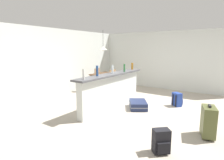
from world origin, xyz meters
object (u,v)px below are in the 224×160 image
dining_chair_far_side (95,78)px  suitcase_upright_olive (208,121)px  pendant_lamp (103,48)px  dining_table (105,76)px  backpack_black (161,142)px  bottle_clear (112,69)px  bottle_amber (132,66)px  dining_chair_near_partition (115,80)px  suitcase_flat_navy (138,105)px  backpack_blue (177,100)px  bottle_blue (97,71)px  bottle_green (124,68)px  bottle_white (84,74)px

dining_chair_far_side → suitcase_upright_olive: size_ratio=1.39×
dining_chair_far_side → pendant_lamp: size_ratio=1.11×
dining_table → backpack_black: 4.84m
bottle_clear → pendant_lamp: pendant_lamp is taller
bottle_amber → dining_chair_near_partition: 1.16m
suitcase_flat_navy → backpack_blue: backpack_blue is taller
suitcase_flat_navy → backpack_blue: (0.89, -0.90, 0.09)m
bottle_blue → pendant_lamp: pendant_lamp is taller
dining_chair_near_partition → pendant_lamp: pendant_lamp is taller
bottle_clear → bottle_green: 0.54m
dining_chair_far_side → dining_table: bearing=-94.1°
backpack_blue → dining_table: bearing=82.9°
dining_table → bottle_clear: bearing=-137.2°
bottle_clear → bottle_green: size_ratio=0.96×
bottle_amber → suitcase_upright_olive: bearing=-123.1°
bottle_clear → dining_chair_near_partition: bearing=31.3°
bottle_white → bottle_blue: (0.64, 0.10, 0.01)m
backpack_black → pendant_lamp: bearing=48.7°
dining_chair_far_side → backpack_blue: (-0.42, -3.62, -0.31)m
pendant_lamp → backpack_black: (-3.23, -3.68, -1.57)m
pendant_lamp → suitcase_flat_navy: size_ratio=0.96×
bottle_clear → dining_table: bearing=42.8°
backpack_black → bottle_blue: bearing=66.1°
bottle_white → backpack_black: (-0.33, -2.07, -0.96)m
bottle_white → suitcase_flat_navy: bearing=-22.2°
bottle_clear → backpack_black: size_ratio=0.57×
suitcase_flat_navy → suitcase_upright_olive: (-0.84, -1.98, 0.22)m
dining_table → dining_chair_near_partition: size_ratio=1.18×
bottle_green → dining_table: size_ratio=0.22×
bottle_clear → dining_chair_far_side: (1.60, 2.00, -0.64)m
bottle_clear → backpack_blue: size_ratio=0.57×
dining_chair_far_side → suitcase_upright_olive: bearing=-114.5°
backpack_black → bottle_green: bearing=43.1°
dining_table → pendant_lamp: pendant_lamp is taller
dining_chair_near_partition → backpack_blue: bearing=-97.1°
pendant_lamp → bottle_amber: bearing=-103.5°
bottle_amber → backpack_blue: bottle_amber is taller
bottle_white → dining_chair_near_partition: size_ratio=0.28×
bottle_blue → dining_chair_near_partition: bottle_blue is taller
dining_table → dining_chair_far_side: 0.56m
bottle_blue → dining_table: 2.71m
bottle_amber → dining_table: (0.35, 1.47, -0.51)m
bottle_blue → dining_table: (2.25, 1.42, -0.53)m
bottle_amber → dining_table: bearing=76.4°
bottle_white → backpack_black: 2.31m
bottle_clear → pendant_lamp: 2.30m
bottle_clear → dining_table: size_ratio=0.22×
bottle_green → pendant_lamp: size_ratio=0.29×
bottle_green → backpack_black: size_ratio=0.59×
suitcase_flat_navy → backpack_blue: size_ratio=2.08×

